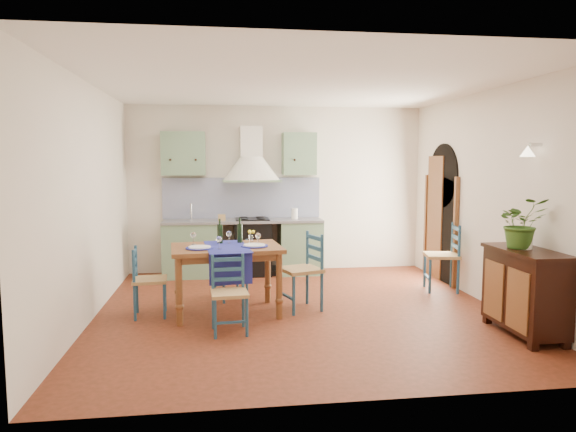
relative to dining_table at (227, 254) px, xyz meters
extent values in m
plane|color=#441F0E|center=(0.90, 0.00, -0.74)|extent=(5.00, 5.00, 0.00)
cube|color=beige|center=(0.90, 2.50, 0.66)|extent=(5.00, 0.04, 2.80)
cube|color=slate|center=(-0.55, 2.19, -0.30)|extent=(0.90, 0.60, 0.88)
cube|color=slate|center=(1.25, 2.19, -0.30)|extent=(0.70, 0.60, 0.88)
cube|color=black|center=(0.45, 2.19, -0.30)|extent=(0.60, 0.58, 0.88)
cube|color=gray|center=(0.30, 2.19, 0.16)|extent=(2.60, 0.64, 0.04)
cube|color=silver|center=(-0.55, 2.19, 0.15)|extent=(0.45, 0.40, 0.03)
cylinder|color=silver|center=(-0.55, 2.37, 0.31)|extent=(0.02, 0.02, 0.26)
cube|color=black|center=(0.45, 2.19, 0.18)|extent=(0.55, 0.48, 0.02)
cube|color=black|center=(0.30, 2.24, -0.70)|extent=(2.60, 0.50, 0.08)
cube|color=#0A1759|center=(0.30, 2.46, 0.52)|extent=(2.65, 0.05, 0.68)
cube|color=slate|center=(-0.65, 2.32, 1.26)|extent=(0.70, 0.34, 0.70)
cube|color=slate|center=(1.25, 2.32, 1.26)|extent=(0.55, 0.34, 0.70)
cone|color=beige|center=(0.45, 2.25, 1.01)|extent=(0.96, 0.96, 0.40)
cube|color=beige|center=(0.45, 2.34, 1.46)|extent=(0.36, 0.30, 0.50)
cube|color=beige|center=(3.40, 0.00, 0.66)|extent=(0.04, 5.00, 2.80)
cube|color=black|center=(3.39, 1.40, 0.08)|extent=(0.03, 1.00, 1.65)
cylinder|color=black|center=(3.39, 1.40, 0.91)|extent=(0.03, 1.00, 1.00)
cube|color=brown|center=(3.36, 0.86, 0.08)|extent=(0.06, 0.06, 1.65)
cube|color=brown|center=(3.36, 1.94, 0.08)|extent=(0.06, 0.06, 1.65)
cube|color=brown|center=(3.37, 1.62, 0.24)|extent=(0.04, 0.55, 1.96)
cylinder|color=silver|center=(3.34, -1.02, 1.31)|extent=(0.15, 0.04, 0.04)
cone|color=#FFEDC6|center=(3.24, -1.02, 1.24)|extent=(0.16, 0.16, 0.12)
cube|color=beige|center=(-1.60, 0.00, 0.66)|extent=(0.04, 5.00, 2.80)
cube|color=white|center=(0.90, 0.00, 2.06)|extent=(5.00, 5.00, 0.01)
cube|color=brown|center=(0.00, 0.01, 0.07)|extent=(1.40, 1.00, 0.05)
cube|color=brown|center=(0.00, 0.01, 0.00)|extent=(1.25, 0.86, 0.08)
cylinder|color=brown|center=(-0.55, -0.41, -0.35)|extent=(0.08, 0.08, 0.78)
cylinder|color=brown|center=(-0.62, 0.31, -0.35)|extent=(0.08, 0.08, 0.78)
cylinder|color=brown|center=(0.61, -0.30, -0.35)|extent=(0.08, 0.08, 0.78)
cylinder|color=brown|center=(0.54, 0.42, -0.35)|extent=(0.08, 0.08, 0.78)
cube|color=navy|center=(0.00, -0.05, 0.10)|extent=(0.59, 1.03, 0.01)
cube|color=navy|center=(0.04, -0.44, -0.09)|extent=(0.49, 0.06, 0.38)
cylinder|color=navy|center=(-0.32, -0.14, 0.11)|extent=(0.33, 0.33, 0.01)
cylinder|color=white|center=(-0.32, -0.14, 0.12)|extent=(0.26, 0.26, 0.01)
cylinder|color=navy|center=(0.33, -0.07, 0.11)|extent=(0.33, 0.33, 0.01)
cylinder|color=white|center=(0.33, -0.07, 0.12)|extent=(0.26, 0.26, 0.01)
cylinder|color=black|center=(-0.08, 0.22, 0.25)|extent=(0.07, 0.07, 0.32)
cylinder|color=black|center=(0.17, 0.24, 0.25)|extent=(0.07, 0.07, 0.32)
cylinder|color=white|center=(0.31, 0.20, 0.15)|extent=(0.05, 0.05, 0.10)
sphere|color=yellow|center=(0.31, 0.20, 0.24)|extent=(0.10, 0.10, 0.10)
cylinder|color=navy|center=(-0.14, -0.91, -0.53)|extent=(0.03, 0.03, 0.43)
cylinder|color=navy|center=(-0.17, -0.58, -0.32)|extent=(0.03, 0.03, 0.84)
cylinder|color=navy|center=(0.19, -0.89, -0.53)|extent=(0.03, 0.03, 0.43)
cylinder|color=navy|center=(0.17, -0.56, -0.32)|extent=(0.03, 0.03, 0.84)
cube|color=tan|center=(0.01, -0.74, -0.30)|extent=(0.42, 0.42, 0.04)
cube|color=navy|center=(0.00, -0.57, -0.18)|extent=(0.36, 0.05, 0.04)
cube|color=navy|center=(0.00, -0.57, -0.07)|extent=(0.36, 0.05, 0.04)
cube|color=navy|center=(0.00, -0.57, 0.04)|extent=(0.36, 0.05, 0.04)
cube|color=navy|center=(0.03, -0.90, -0.57)|extent=(0.34, 0.05, 0.02)
cylinder|color=navy|center=(0.15, 0.88, -0.53)|extent=(0.03, 0.03, 0.43)
cylinder|color=navy|center=(0.27, 0.57, -0.32)|extent=(0.03, 0.03, 0.84)
cylinder|color=navy|center=(-0.16, 0.77, -0.53)|extent=(0.03, 0.03, 0.43)
cylinder|color=navy|center=(-0.04, 0.45, -0.32)|extent=(0.03, 0.03, 0.84)
cube|color=tan|center=(0.06, 0.67, -0.30)|extent=(0.50, 0.50, 0.04)
cube|color=navy|center=(0.12, 0.51, -0.18)|extent=(0.34, 0.15, 0.04)
cube|color=navy|center=(0.12, 0.51, -0.07)|extent=(0.34, 0.15, 0.04)
cube|color=navy|center=(0.12, 0.51, 0.04)|extent=(0.34, 0.15, 0.04)
cube|color=navy|center=(0.00, 0.83, -0.57)|extent=(0.32, 0.14, 0.02)
cylinder|color=navy|center=(-0.75, -0.14, -0.53)|extent=(0.03, 0.03, 0.43)
cylinder|color=navy|center=(-1.08, -0.17, -0.32)|extent=(0.03, 0.03, 0.85)
cylinder|color=navy|center=(-0.77, 0.20, -0.53)|extent=(0.03, 0.03, 0.43)
cylinder|color=navy|center=(-1.11, 0.17, -0.32)|extent=(0.03, 0.03, 0.85)
cube|color=tan|center=(-0.93, 0.02, -0.30)|extent=(0.42, 0.42, 0.04)
cube|color=navy|center=(-1.10, 0.00, -0.18)|extent=(0.05, 0.36, 0.04)
cube|color=navy|center=(-1.10, 0.00, -0.06)|extent=(0.05, 0.36, 0.04)
cube|color=navy|center=(-1.10, 0.00, 0.05)|extent=(0.05, 0.36, 0.04)
cube|color=navy|center=(-0.76, 0.03, -0.57)|extent=(0.05, 0.34, 0.02)
cylinder|color=navy|center=(0.68, 0.17, -0.49)|extent=(0.04, 0.04, 0.50)
cylinder|color=navy|center=(1.05, 0.29, -0.25)|extent=(0.04, 0.04, 0.97)
cylinder|color=navy|center=(0.80, -0.20, -0.49)|extent=(0.04, 0.04, 0.50)
cylinder|color=navy|center=(1.17, -0.08, -0.25)|extent=(0.04, 0.04, 0.97)
cube|color=tan|center=(0.92, 0.04, -0.23)|extent=(0.57, 0.57, 0.04)
cube|color=navy|center=(1.11, 0.10, -0.09)|extent=(0.15, 0.40, 0.05)
cube|color=navy|center=(1.11, 0.10, 0.04)|extent=(0.15, 0.40, 0.05)
cube|color=navy|center=(1.11, 0.10, 0.17)|extent=(0.15, 0.40, 0.05)
cube|color=navy|center=(0.74, -0.02, -0.55)|extent=(0.15, 0.38, 0.03)
cylinder|color=navy|center=(2.95, 0.97, -0.49)|extent=(0.04, 0.04, 0.50)
cylinder|color=navy|center=(3.33, 0.89, -0.25)|extent=(0.04, 0.04, 0.98)
cylinder|color=navy|center=(2.87, 0.59, -0.49)|extent=(0.04, 0.04, 0.50)
cylinder|color=navy|center=(3.25, 0.51, -0.25)|extent=(0.04, 0.04, 0.98)
cube|color=tan|center=(3.10, 0.74, -0.22)|extent=(0.54, 0.54, 0.04)
cube|color=navy|center=(3.29, 0.70, -0.09)|extent=(0.11, 0.41, 0.05)
cube|color=navy|center=(3.29, 0.70, 0.04)|extent=(0.11, 0.41, 0.05)
cube|color=navy|center=(3.29, 0.70, 0.17)|extent=(0.11, 0.41, 0.05)
cube|color=navy|center=(2.91, 0.78, -0.55)|extent=(0.11, 0.39, 0.03)
cube|color=black|center=(3.17, -1.22, -0.25)|extent=(0.45, 1.00, 0.82)
cube|color=black|center=(3.17, -1.22, 0.17)|extent=(0.50, 1.05, 0.04)
cube|color=brown|center=(2.94, -1.45, -0.29)|extent=(0.02, 0.38, 0.63)
cube|color=brown|center=(2.94, -0.99, -0.29)|extent=(0.02, 0.38, 0.63)
cube|color=black|center=(2.99, -1.66, -0.70)|extent=(0.08, 0.08, 0.08)
cube|color=black|center=(2.99, -0.78, -0.70)|extent=(0.08, 0.08, 0.08)
cube|color=black|center=(3.34, -1.66, -0.70)|extent=(0.08, 0.08, 0.08)
cube|color=black|center=(3.34, -0.78, -0.70)|extent=(0.08, 0.08, 0.08)
imported|color=#2F571B|center=(3.14, -1.14, 0.47)|extent=(0.54, 0.49, 0.55)
camera|label=1|loc=(-0.08, -6.23, 1.12)|focal=32.00mm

